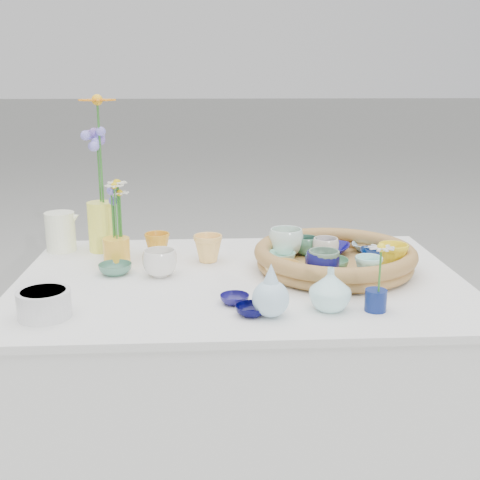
{
  "coord_description": "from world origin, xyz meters",
  "views": [
    {
      "loc": [
        -0.09,
        -1.62,
        1.31
      ],
      "look_at": [
        0.0,
        0.02,
        0.87
      ],
      "focal_mm": 45.0,
      "sensor_mm": 36.0,
      "label": 1
    }
  ],
  "objects": [
    {
      "name": "wicker_tray",
      "position": [
        0.28,
        0.05,
        0.8
      ],
      "size": [
        0.47,
        0.47,
        0.08
      ],
      "primitive_type": null,
      "color": "brown",
      "rests_on": "display_table"
    },
    {
      "name": "tray_ceramic_0",
      "position": [
        0.28,
        0.16,
        0.8
      ],
      "size": [
        0.17,
        0.17,
        0.03
      ],
      "primitive_type": "imported",
      "rotation": [
        0.0,
        0.0,
        -0.4
      ],
      "color": "#050157",
      "rests_on": "wicker_tray"
    },
    {
      "name": "tray_ceramic_1",
      "position": [
        0.43,
        0.1,
        0.8
      ],
      "size": [
        0.13,
        0.13,
        0.03
      ],
      "primitive_type": "imported",
      "rotation": [
        0.0,
        0.0,
        -0.14
      ],
      "color": "#03184A",
      "rests_on": "wicker_tray"
    },
    {
      "name": "tray_ceramic_2",
      "position": [
        0.43,
        -0.02,
        0.82
      ],
      "size": [
        0.09,
        0.09,
        0.08
      ],
      "primitive_type": "imported",
      "rotation": [
        0.0,
        0.0,
        -0.09
      ],
      "color": "yellow",
      "rests_on": "wicker_tray"
    },
    {
      "name": "tray_ceramic_3",
      "position": [
        0.25,
        -0.01,
        0.8
      ],
      "size": [
        0.12,
        0.12,
        0.04
      ],
      "primitive_type": "imported",
      "rotation": [
        0.0,
        0.0,
        -0.03
      ],
      "color": "#498057",
      "rests_on": "wicker_tray"
    },
    {
      "name": "tray_ceramic_4",
      "position": [
        0.22,
        -0.07,
        0.82
      ],
      "size": [
        0.09,
        0.09,
        0.08
      ],
      "primitive_type": "imported",
      "rotation": [
        0.0,
        0.0,
        -0.12
      ],
      "color": "slate",
      "rests_on": "wicker_tray"
    },
    {
      "name": "tray_ceramic_5",
      "position": [
        0.13,
        0.09,
        0.8
      ],
      "size": [
        0.1,
        0.1,
        0.03
      ],
      "primitive_type": "imported",
      "rotation": [
        0.0,
        0.0,
        -0.18
      ],
      "color": "#ABEDD2",
      "rests_on": "wicker_tray"
    },
    {
      "name": "tray_ceramic_6",
      "position": [
        0.15,
        0.16,
        0.83
      ],
      "size": [
        0.13,
        0.13,
        0.08
      ],
      "primitive_type": "imported",
      "rotation": [
        0.0,
        0.0,
        -0.3
      ],
      "color": "silver",
      "rests_on": "wicker_tray"
    },
    {
      "name": "tray_ceramic_7",
      "position": [
        0.27,
        0.12,
        0.81
      ],
      "size": [
        0.09,
        0.09,
        0.06
      ],
      "primitive_type": "imported",
      "rotation": [
        0.0,
        0.0,
        -0.13
      ],
      "color": "beige",
      "rests_on": "wicker_tray"
    },
    {
      "name": "tray_ceramic_8",
      "position": [
        0.42,
        0.19,
        0.8
      ],
      "size": [
        0.13,
        0.13,
        0.03
      ],
      "primitive_type": "imported",
      "rotation": [
        0.0,
        0.0,
        -0.38
      ],
      "color": "#A5D9FC",
      "rests_on": "wicker_tray"
    },
    {
      "name": "tray_ceramic_9",
      "position": [
        0.22,
        -0.07,
        0.82
      ],
      "size": [
        0.11,
        0.11,
        0.07
      ],
      "primitive_type": "imported",
      "rotation": [
        0.0,
        0.0,
        0.2
      ],
      "color": "#101159",
      "rests_on": "wicker_tray"
    },
    {
      "name": "tray_ceramic_10",
      "position": [
        0.12,
        -0.03,
        0.8
      ],
      "size": [
        0.13,
        0.13,
        0.03
      ],
      "primitive_type": "imported",
      "rotation": [
        0.0,
        0.0,
        -0.33
      ],
      "color": "#EDBA59",
      "rests_on": "wicker_tray"
    },
    {
      "name": "tray_ceramic_11",
      "position": [
        0.34,
        -0.1,
        0.82
      ],
      "size": [
        0.08,
        0.08,
        0.07
      ],
      "primitive_type": "imported",
      "rotation": [
        0.0,
        0.0,
        0.09
      ],
      "color": "#A8EADD",
      "rests_on": "wicker_tray"
    },
    {
      "name": "tray_ceramic_12",
      "position": [
        0.21,
        0.16,
        0.81
      ],
      "size": [
        0.09,
        0.09,
        0.06
      ],
      "primitive_type": "imported",
      "rotation": [
        0.0,
        0.0,
        -0.19
      ],
      "color": "#3E7257",
      "rests_on": "wicker_tray"
    },
    {
      "name": "loose_ceramic_0",
      "position": [
        -0.25,
        0.23,
        0.8
      ],
      "size": [
        0.09,
        0.09,
        0.07
      ],
      "primitive_type": "imported",
      "rotation": [
        0.0,
        0.0,
        0.19
      ],
      "color": "orange",
      "rests_on": "display_table"
    },
    {
      "name": "loose_ceramic_1",
      "position": [
        -0.09,
        0.16,
        0.81
      ],
      "size": [
        0.11,
        0.11,
        0.08
      ],
      "primitive_type": "imported",
      "rotation": [
        0.0,
        0.0,
        -0.31
      ],
      "color": "#FFC464",
      "rests_on": "display_table"
    },
    {
      "name": "loose_ceramic_2",
      "position": [
        -0.36,
        0.05,
        0.78
      ],
      "size": [
        0.1,
        0.1,
        0.03
      ],
      "primitive_type": "imported",
      "rotation": [
        0.0,
        0.0,
        -0.04
      ],
      "color": "#447760",
      "rests_on": "display_table"
    },
    {
      "name": "loose_ceramic_3",
      "position": [
        -0.23,
        0.03,
        0.8
      ],
      "size": [
        0.12,
        0.12,
        0.08
      ],
      "primitive_type": "imported",
      "rotation": [
        0.0,
        0.0,
        -0.23
      ],
      "color": "silver",
      "rests_on": "display_table"
    },
    {
      "name": "loose_ceramic_4",
      "position": [
        -0.03,
        -0.2,
        0.78
      ],
      "size": [
        0.1,
        0.1,
        0.02
      ],
      "primitive_type": "imported",
      "rotation": [
        0.0,
        0.0,
        0.38
      ],
      "color": "#17125A",
      "rests_on": "display_table"
    },
    {
      "name": "loose_ceramic_5",
      "position": [
        -0.38,
        0.22,
        0.79
      ],
      "size": [
        0.07,
        0.07,
        0.06
      ],
      "primitive_type": "imported",
      "rotation": [
        0.0,
        0.0,
        0.04
      ],
      "color": "silver",
      "rests_on": "display_table"
    },
    {
      "name": "loose_ceramic_6",
      "position": [
        0.01,
        -0.28,
        0.78
      ],
      "size": [
        0.09,
        0.09,
        0.02
      ],
      "primitive_type": "imported",
      "rotation": [
        0.0,
        0.0,
        0.13
      ],
      "color": "#040333",
      "rests_on": "display_table"
    },
    {
      "name": "fluted_bowl",
      "position": [
        -0.48,
        -0.27,
        0.8
      ],
      "size": [
        0.14,
        0.14,
        0.07
      ],
      "primitive_type": null,
      "rotation": [
        0.0,
        0.0,
        -0.09
      ],
      "color": "silver",
      "rests_on": "display_table"
    },
    {
      "name": "bud_vase_paleblue",
      "position": [
        0.06,
        -0.29,
        0.83
      ],
      "size": [
        0.12,
        0.12,
        0.14
      ],
      "primitive_type": null,
      "rotation": [
        0.0,
        0.0,
        0.42
      ],
      "color": "#B1D7EB",
      "rests_on": "display_table"
    },
    {
      "name": "bud_vase_seafoam",
      "position": [
        0.2,
        -0.26,
        0.82
      ],
      "size": [
        0.13,
        0.13,
        0.11
      ],
      "primitive_type": "imported",
      "rotation": [
        0.0,
        0.0,
        0.38
      ],
      "color": "#B9EEEB",
      "rests_on": "display_table"
    },
    {
      "name": "bud_vase_cobalt",
      "position": [
        0.31,
        -0.27,
        0.79
      ],
      "size": [
        0.06,
        0.06,
        0.05
      ],
      "primitive_type": "cylinder",
      "rotation": [
        0.0,
        0.0,
        -0.19
      ],
      "color": "navy",
      "rests_on": "display_table"
    },
    {
      "name": "single_daisy",
      "position": [
        0.32,
        -0.28,
        0.87
      ],
      "size": [
        0.09,
        0.09,
        0.13
      ],
      "primitive_type": null,
      "rotation": [
        0.0,
        0.0,
        -0.35
      ],
      "color": "silver",
      "rests_on": "bud_vase_cobalt"
    },
    {
      "name": "tall_vase_yellow",
      "position": [
        -0.44,
        0.3,
        0.85
      ],
      "size": [
        0.09,
        0.09,
        0.16
      ],
      "primitive_type": "cylinder",
      "rotation": [
        0.0,
        0.0,
        -0.07
      ],
      "color": "#F8F74F",
      "rests_on": "display_table"
    },
    {
      "name": "gerbera",
      "position": [
        -0.43,
        0.3,
        1.09
      ],
      "size": [
        0.15,
        0.15,
        0.34
      ],
      "primitive_type": null,
      "rotation": [
        0.0,
        0.0,
        -0.16
      ],
      "color": "orange",
      "rests_on": "tall_vase_yellow"
    },
    {
      "name": "hydrangea",
      "position": [
        -0.44,
        0.31,
        1.03
      ],
      "size": [
        0.1,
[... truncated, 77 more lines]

